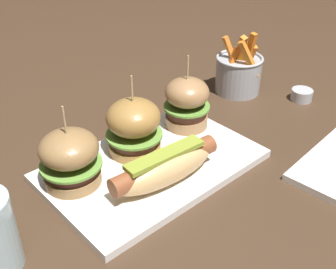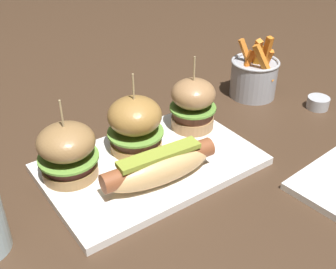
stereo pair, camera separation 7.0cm
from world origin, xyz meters
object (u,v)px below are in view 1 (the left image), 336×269
object	(u,v)px
slider_left	(70,158)
slider_center	(134,126)
platter_main	(153,165)
hot_dog	(165,167)
sauce_ramekin	(302,95)
slider_right	(187,102)
fries_bucket	(239,72)

from	to	relation	value
slider_left	slider_center	xyz separation A→B (m)	(0.13, 0.00, 0.00)
platter_main	slider_center	size ratio (longest dim) A/B	2.47
hot_dog	slider_center	world-z (taller)	slider_center
hot_dog	sauce_ramekin	bearing A→B (deg)	3.00
sauce_ramekin	slider_left	bearing A→B (deg)	172.07
slider_center	slider_left	bearing A→B (deg)	-178.81
hot_dog	platter_main	bearing A→B (deg)	71.22
hot_dog	slider_center	size ratio (longest dim) A/B	1.35
slider_left	slider_right	bearing A→B (deg)	0.81
slider_center	fries_bucket	world-z (taller)	slider_center
sauce_ramekin	slider_center	bearing A→B (deg)	169.27
hot_dog	sauce_ramekin	world-z (taller)	hot_dog
sauce_ramekin	platter_main	bearing A→B (deg)	175.85
platter_main	fries_bucket	size ratio (longest dim) A/B	2.50
hot_dog	sauce_ramekin	xyz separation A→B (m)	(0.42, 0.02, -0.03)
slider_left	slider_center	world-z (taller)	slider_center
fries_bucket	sauce_ramekin	size ratio (longest dim) A/B	3.09
slider_right	sauce_ramekin	distance (m)	0.29
hot_dog	slider_right	bearing A→B (deg)	34.64
slider_center	fries_bucket	xyz separation A→B (m)	(0.33, 0.05, -0.02)
slider_left	sauce_ramekin	bearing A→B (deg)	-7.93
platter_main	slider_center	distance (m)	0.07
slider_center	platter_main	bearing A→B (deg)	-91.45
platter_main	sauce_ramekin	xyz separation A→B (m)	(0.40, -0.03, 0.01)
platter_main	slider_left	distance (m)	0.14
slider_right	fries_bucket	world-z (taller)	slider_right
slider_center	hot_dog	bearing A→B (deg)	-100.74
hot_dog	fries_bucket	bearing A→B (deg)	22.41
slider_center	slider_right	bearing A→B (deg)	0.42
hot_dog	slider_left	distance (m)	0.15
platter_main	slider_right	xyz separation A→B (m)	(0.13, 0.05, 0.06)
slider_left	sauce_ramekin	size ratio (longest dim) A/B	2.95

